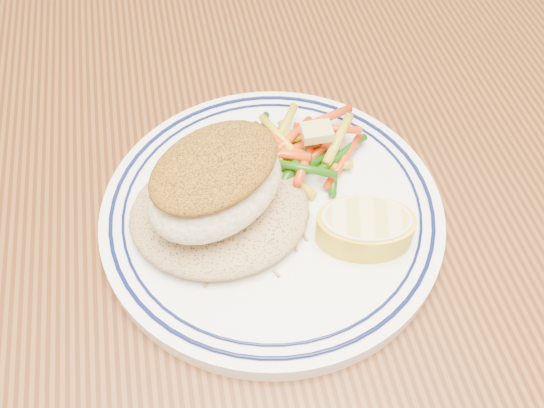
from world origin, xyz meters
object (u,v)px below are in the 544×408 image
(plate, at_px, (272,212))
(fish_fillet, at_px, (215,182))
(rice_pilaf, at_px, (220,209))
(vegetable_pile, at_px, (299,152))
(dining_table, at_px, (315,258))
(lemon_wedge, at_px, (365,227))

(plate, bearing_deg, fish_fillet, -174.02)
(rice_pilaf, xyz_separation_m, vegetable_pile, (0.07, 0.04, 0.00))
(plate, xyz_separation_m, vegetable_pile, (0.03, 0.04, 0.02))
(rice_pilaf, height_order, fish_fillet, fish_fillet)
(dining_table, height_order, fish_fillet, fish_fillet)
(rice_pilaf, xyz_separation_m, fish_fillet, (-0.00, -0.00, 0.03))
(fish_fillet, bearing_deg, dining_table, 14.04)
(rice_pilaf, bearing_deg, plate, 3.95)
(dining_table, relative_size, rice_pilaf, 11.11)
(dining_table, xyz_separation_m, vegetable_pile, (-0.01, 0.02, 0.13))
(dining_table, xyz_separation_m, fish_fillet, (-0.09, -0.02, 0.16))
(plate, height_order, rice_pilaf, rice_pilaf)
(dining_table, relative_size, fish_fillet, 11.45)
(dining_table, xyz_separation_m, lemon_wedge, (0.02, -0.06, 0.13))
(plate, xyz_separation_m, fish_fillet, (-0.04, -0.00, 0.05))
(rice_pilaf, distance_m, lemon_wedge, 0.11)
(lemon_wedge, bearing_deg, rice_pilaf, 158.69)
(dining_table, xyz_separation_m, plate, (-0.04, -0.02, 0.11))
(lemon_wedge, bearing_deg, dining_table, 104.62)
(fish_fillet, xyz_separation_m, lemon_wedge, (0.10, -0.04, -0.03))
(rice_pilaf, bearing_deg, dining_table, 13.20)
(plate, height_order, fish_fillet, fish_fillet)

